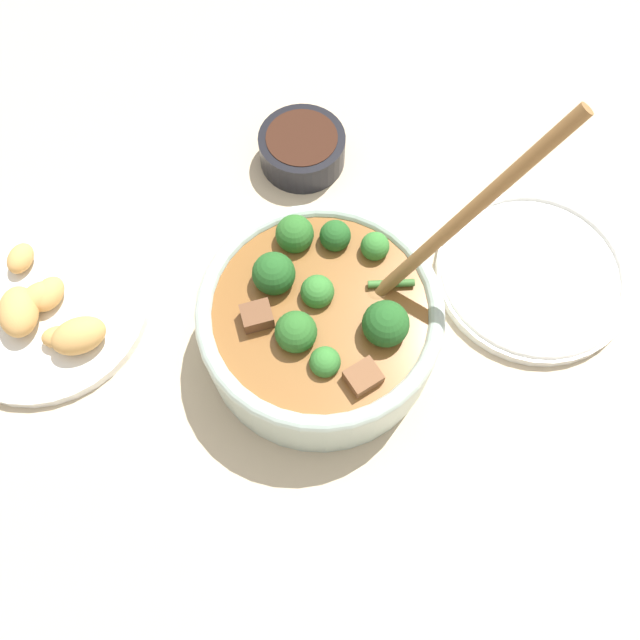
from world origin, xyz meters
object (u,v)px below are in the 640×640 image
(food_plate, at_px, (46,308))
(condiment_bowl, at_px, (302,147))
(stew_bowl, at_px, (321,320))
(empty_plate, at_px, (533,273))

(food_plate, bearing_deg, condiment_bowl, 0.72)
(stew_bowl, xyz_separation_m, food_plate, (-0.21, 0.19, -0.04))
(food_plate, bearing_deg, stew_bowl, -42.67)
(condiment_bowl, bearing_deg, food_plate, -179.28)
(empty_plate, bearing_deg, condiment_bowl, 111.27)
(food_plate, bearing_deg, empty_plate, -31.68)
(stew_bowl, distance_m, empty_plate, 0.24)
(empty_plate, bearing_deg, food_plate, 148.32)
(stew_bowl, height_order, food_plate, stew_bowl)
(stew_bowl, relative_size, condiment_bowl, 3.06)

